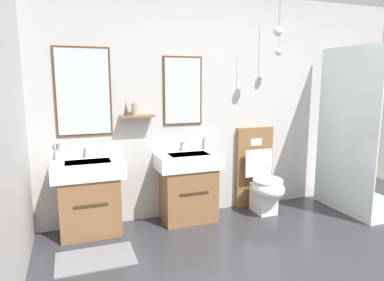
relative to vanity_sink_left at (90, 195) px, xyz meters
name	(u,v)px	position (x,y,z in m)	size (l,w,h in m)	color
wall_back	(225,105)	(1.62, 0.24, 0.86)	(4.62, 0.60, 2.54)	#B7B5B2
bath_mat	(96,259)	(0.00, -0.57, -0.40)	(0.68, 0.44, 0.01)	slate
vanity_sink_left	(90,195)	(0.00, 0.00, 0.00)	(0.71, 0.44, 0.77)	brown
tap_on_left_sink	(87,151)	(0.00, 0.15, 0.43)	(0.03, 0.13, 0.11)	silver
vanity_sink_right	(188,185)	(1.06, 0.00, 0.00)	(0.71, 0.44, 0.77)	brown
tap_on_right_sink	(183,145)	(1.06, 0.15, 0.43)	(0.03, 0.13, 0.11)	silver
toilet	(261,180)	(1.99, -0.02, -0.03)	(0.48, 0.62, 1.00)	brown
toothbrush_cup	(58,154)	(-0.27, 0.14, 0.42)	(0.07, 0.07, 0.21)	silver
soap_dispenser	(206,143)	(1.35, 0.15, 0.43)	(0.06, 0.06, 0.17)	white
shower_tray	(359,175)	(3.13, -0.39, 0.02)	(0.87, 0.93, 1.95)	white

